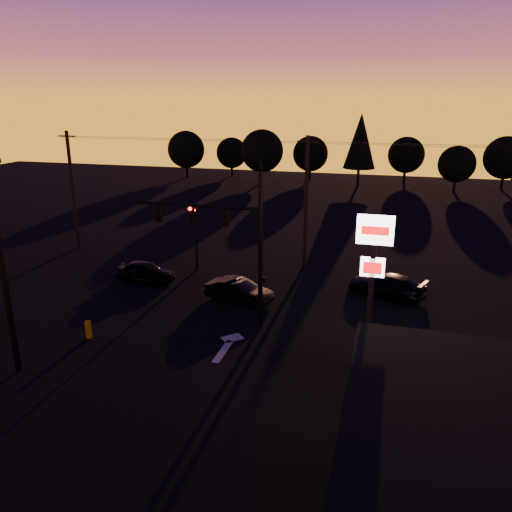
% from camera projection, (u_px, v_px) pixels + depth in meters
% --- Properties ---
extents(ground, '(120.00, 120.00, 0.00)m').
position_uv_depth(ground, '(205.00, 360.00, 22.53)').
color(ground, black).
rests_on(ground, ground).
extents(lane_arrow, '(1.20, 3.10, 0.01)m').
position_uv_depth(lane_arrow, '(228.00, 345.00, 23.93)').
color(lane_arrow, beige).
rests_on(lane_arrow, ground).
extents(traffic_signal_mast, '(6.79, 0.52, 8.58)m').
position_uv_depth(traffic_signal_mast, '(229.00, 233.00, 24.72)').
color(traffic_signal_mast, black).
rests_on(traffic_signal_mast, ground).
extents(secondary_signal, '(0.30, 0.31, 4.35)m').
position_uv_depth(secondary_signal, '(196.00, 230.00, 33.48)').
color(secondary_signal, black).
rests_on(secondary_signal, ground).
extents(parking_lot_light, '(1.25, 0.30, 9.14)m').
position_uv_depth(parking_lot_light, '(0.00, 255.00, 20.07)').
color(parking_lot_light, black).
rests_on(parking_lot_light, ground).
extents(pylon_sign, '(1.50, 0.28, 6.80)m').
position_uv_depth(pylon_sign, '(373.00, 260.00, 20.64)').
color(pylon_sign, black).
rests_on(pylon_sign, ground).
extents(utility_pole_0, '(1.40, 0.26, 9.00)m').
position_uv_depth(utility_pole_0, '(73.00, 190.00, 38.05)').
color(utility_pole_0, black).
rests_on(utility_pole_0, ground).
extents(utility_pole_1, '(1.40, 0.26, 9.00)m').
position_uv_depth(utility_pole_1, '(306.00, 203.00, 33.49)').
color(utility_pole_1, black).
rests_on(utility_pole_1, ground).
extents(power_wires, '(36.00, 1.22, 0.07)m').
position_uv_depth(power_wires, '(308.00, 142.00, 32.28)').
color(power_wires, black).
rests_on(power_wires, ground).
extents(bollard, '(0.29, 0.29, 0.88)m').
position_uv_depth(bollard, '(88.00, 330.00, 24.52)').
color(bollard, '#D0A900').
rests_on(bollard, ground).
extents(tree_0, '(5.36, 5.36, 6.74)m').
position_uv_depth(tree_0, '(186.00, 149.00, 72.79)').
color(tree_0, black).
rests_on(tree_0, ground).
extents(tree_1, '(4.54, 4.54, 5.71)m').
position_uv_depth(tree_1, '(232.00, 153.00, 74.22)').
color(tree_1, black).
rests_on(tree_1, ground).
extents(tree_2, '(5.77, 5.78, 7.26)m').
position_uv_depth(tree_2, '(262.00, 151.00, 67.82)').
color(tree_2, black).
rests_on(tree_2, ground).
extents(tree_3, '(4.95, 4.95, 6.22)m').
position_uv_depth(tree_3, '(310.00, 154.00, 70.16)').
color(tree_3, black).
rests_on(tree_3, ground).
extents(tree_4, '(4.18, 4.18, 9.50)m').
position_uv_depth(tree_4, '(360.00, 141.00, 64.97)').
color(tree_4, black).
rests_on(tree_4, ground).
extents(tree_5, '(4.95, 4.95, 6.22)m').
position_uv_depth(tree_5, '(406.00, 155.00, 68.71)').
color(tree_5, black).
rests_on(tree_5, ground).
extents(tree_6, '(4.54, 4.54, 5.71)m').
position_uv_depth(tree_6, '(457.00, 164.00, 61.78)').
color(tree_6, black).
rests_on(tree_6, ground).
extents(tree_7, '(5.36, 5.36, 6.74)m').
position_uv_depth(tree_7, '(506.00, 158.00, 62.82)').
color(tree_7, black).
rests_on(tree_7, ground).
extents(car_left, '(3.96, 1.79, 1.32)m').
position_uv_depth(car_left, '(145.00, 272.00, 32.02)').
color(car_left, black).
rests_on(car_left, ground).
extents(car_mid, '(4.20, 2.23, 1.31)m').
position_uv_depth(car_mid, '(239.00, 291.00, 28.84)').
color(car_mid, black).
rests_on(car_mid, ground).
extents(car_right, '(5.09, 3.51, 1.37)m').
position_uv_depth(car_right, '(386.00, 285.00, 29.64)').
color(car_right, black).
rests_on(car_right, ground).
extents(suv_parked, '(4.41, 5.21, 1.33)m').
position_uv_depth(suv_parked, '(402.00, 389.00, 19.10)').
color(suv_parked, black).
rests_on(suv_parked, ground).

